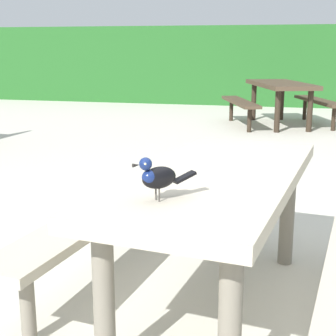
% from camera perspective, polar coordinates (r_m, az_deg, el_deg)
% --- Properties ---
extents(ground_plane, '(60.00, 60.00, 0.00)m').
position_cam_1_polar(ground_plane, '(2.71, 6.20, -16.38)').
color(ground_plane, beige).
extents(hedge_wall, '(28.00, 1.79, 1.80)m').
position_cam_1_polar(hedge_wall, '(12.62, 12.74, 11.21)').
color(hedge_wall, '#235B23').
rests_on(hedge_wall, ground).
extents(picnic_table_foreground, '(1.89, 1.92, 0.74)m').
position_cam_1_polar(picnic_table_foreground, '(2.59, 5.35, -4.30)').
color(picnic_table_foreground, '#B2A893').
rests_on(picnic_table_foreground, ground).
extents(bird_grackle, '(0.22, 0.22, 0.18)m').
position_cam_1_polar(bird_grackle, '(2.02, -1.27, -0.93)').
color(bird_grackle, black).
rests_on(bird_grackle, picnic_table_foreground).
extents(picnic_table_mid_left, '(2.16, 2.18, 0.74)m').
position_cam_1_polar(picnic_table_mid_left, '(9.00, 12.51, 8.20)').
color(picnic_table_mid_left, '#473828').
rests_on(picnic_table_mid_left, ground).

